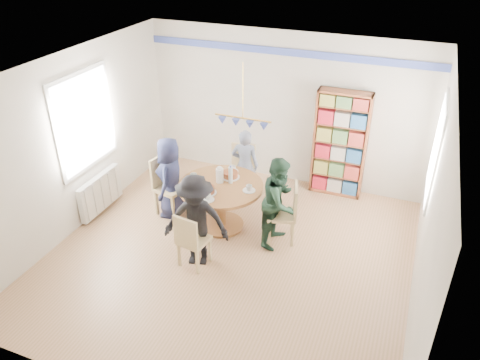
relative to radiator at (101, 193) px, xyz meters
The scene contains 14 objects.
ground 2.46m from the radiator, ahead, with size 5.00×5.00×0.00m, color #A97C59.
room_shell 2.58m from the radiator, 14.73° to the left, with size 5.00×5.00×5.00m.
radiator is the anchor object (origin of this frame).
dining_table 2.05m from the radiator, ahead, with size 1.30×1.30×0.75m.
chair_left 1.12m from the radiator, 21.28° to the left, with size 0.52×0.52×1.00m.
chair_right 3.09m from the radiator, ahead, with size 0.52×0.52×0.94m.
chair_far 2.38m from the radiator, 33.98° to the left, with size 0.48×0.48×0.94m.
chair_near 2.14m from the radiator, 19.55° to the right, with size 0.43×0.43×0.86m.
person_left 1.23m from the radiator, 17.78° to the left, with size 0.66×0.43×1.35m, color #191D38.
person_right 2.99m from the radiator, ahead, with size 0.68×0.53×1.39m, color #172E20.
person_far 2.42m from the radiator, 31.64° to the left, with size 0.47×0.31×1.28m, color gray.
person_near 2.16m from the radiator, 16.02° to the right, with size 0.90×0.52×1.39m, color black.
bookshelf 4.06m from the radiator, 30.50° to the left, with size 0.89×0.27×1.86m.
tableware 2.07m from the radiator, 10.45° to the left, with size 1.11×1.11×0.29m.
Camera 1 is at (2.12, -4.92, 4.34)m, focal length 35.00 mm.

